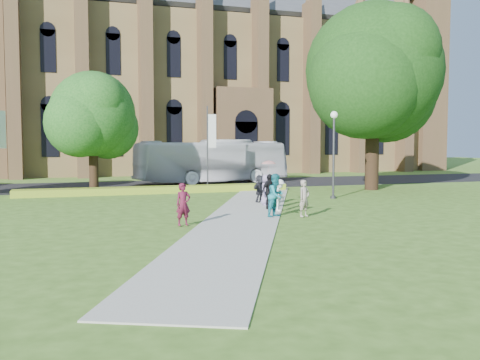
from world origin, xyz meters
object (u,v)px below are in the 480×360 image
object	(u,v)px
streetlamp	(334,144)
tour_coach	(213,161)
large_tree	(373,72)
pedestrian_0	(183,204)

from	to	relation	value
streetlamp	tour_coach	size ratio (longest dim) A/B	0.41
streetlamp	large_tree	xyz separation A→B (m)	(5.50, 4.50, 5.07)
streetlamp	tour_coach	world-z (taller)	streetlamp
large_tree	pedestrian_0	distance (m)	21.79
streetlamp	pedestrian_0	xyz separation A→B (m)	(-10.91, -7.73, -2.40)
tour_coach	pedestrian_0	bearing A→B (deg)	150.67
pedestrian_0	streetlamp	bearing A→B (deg)	25.89
streetlamp	tour_coach	distance (m)	14.50
tour_coach	streetlamp	bearing A→B (deg)	-176.13
streetlamp	large_tree	bearing A→B (deg)	39.29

